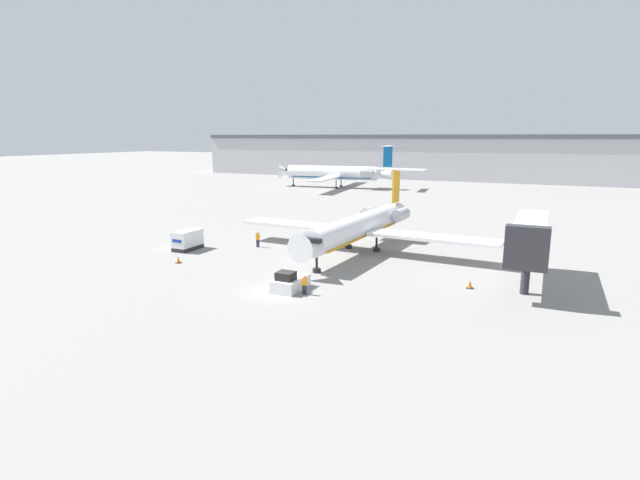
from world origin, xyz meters
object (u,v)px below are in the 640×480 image
worker_near_tug (304,284)px  traffic_cone_right (470,284)px  luggage_cart (188,240)px  jet_bridge (530,236)px  airplane_main (361,226)px  traffic_cone_left (178,260)px  pushback_tug (290,282)px  airplane_parked_far_left (336,173)px  worker_by_wing (258,239)px

worker_near_tug → traffic_cone_right: (12.16, 7.48, -0.50)m
luggage_cart → jet_bridge: (36.11, 1.14, 3.32)m
airplane_main → traffic_cone_left: airplane_main is taller
jet_bridge → pushback_tug: bearing=-151.9°
airplane_main → airplane_parked_far_left: bearing=115.2°
traffic_cone_left → airplane_parked_far_left: size_ratio=0.02×
airplane_main → luggage_cart: bearing=-157.4°
worker_near_tug → jet_bridge: 19.81m
airplane_parked_far_left → worker_by_wing: bearing=-74.5°
luggage_cart → worker_near_tug: size_ratio=2.20×
traffic_cone_left → airplane_parked_far_left: 79.01m
airplane_main → worker_by_wing: size_ratio=16.44×
airplane_main → pushback_tug: bearing=-91.3°
airplane_main → jet_bridge: (17.82, -6.47, 1.51)m
pushback_tug → luggage_cart: 19.86m
pushback_tug → luggage_cart: bearing=154.5°
worker_by_wing → traffic_cone_left: bearing=-109.4°
worker_near_tug → luggage_cart: bearing=154.8°
airplane_main → jet_bridge: 19.02m
jet_bridge → traffic_cone_right: bearing=-146.2°
luggage_cart → pushback_tug: bearing=-25.5°
airplane_parked_far_left → traffic_cone_right: bearing=-59.3°
airplane_main → jet_bridge: bearing=-20.0°
luggage_cart → traffic_cone_right: 31.84m
luggage_cart → airplane_parked_far_left: (-12.10, 72.09, 2.64)m
luggage_cart → traffic_cone_right: bearing=-3.2°
worker_near_tug → traffic_cone_right: worker_near_tug is taller
luggage_cart → airplane_parked_far_left: airplane_parked_far_left is taller
pushback_tug → worker_near_tug: pushback_tug is taller
pushback_tug → traffic_cone_right: 15.44m
traffic_cone_left → airplane_main: bearing=40.6°
luggage_cart → worker_by_wing: 8.02m
traffic_cone_left → jet_bridge: size_ratio=0.05×
worker_by_wing → jet_bridge: jet_bridge is taller
luggage_cart → worker_by_wing: (6.61, 4.53, -0.14)m
traffic_cone_left → airplane_parked_far_left: bearing=101.1°
luggage_cart → traffic_cone_right: (31.78, -1.76, -0.77)m
worker_by_wing → traffic_cone_right: size_ratio=2.51×
airplane_main → traffic_cone_right: size_ratio=41.23×
luggage_cart → jet_bridge: jet_bridge is taller
luggage_cart → jet_bridge: 36.28m
worker_by_wing → pushback_tug: bearing=-49.2°
airplane_main → traffic_cone_left: size_ratio=43.66×
worker_near_tug → worker_by_wing: bearing=133.4°
luggage_cart → airplane_parked_far_left: bearing=99.5°
airplane_main → airplane_parked_far_left: airplane_parked_far_left is taller
traffic_cone_right → pushback_tug: bearing=-153.9°
luggage_cart → traffic_cone_left: (3.14, -5.36, -0.79)m
pushback_tug → worker_by_wing: bearing=130.8°
jet_bridge → traffic_cone_left: bearing=-168.8°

